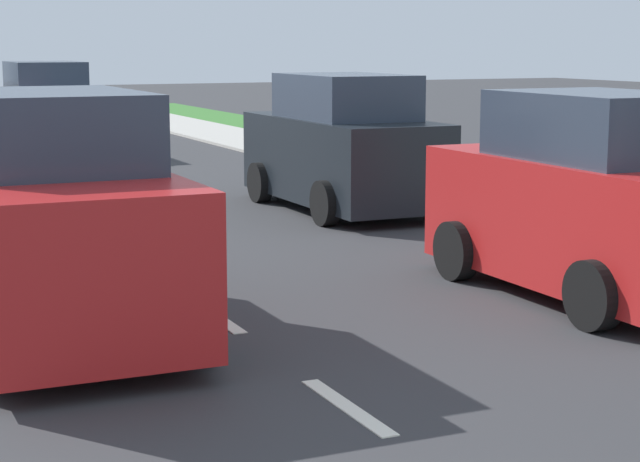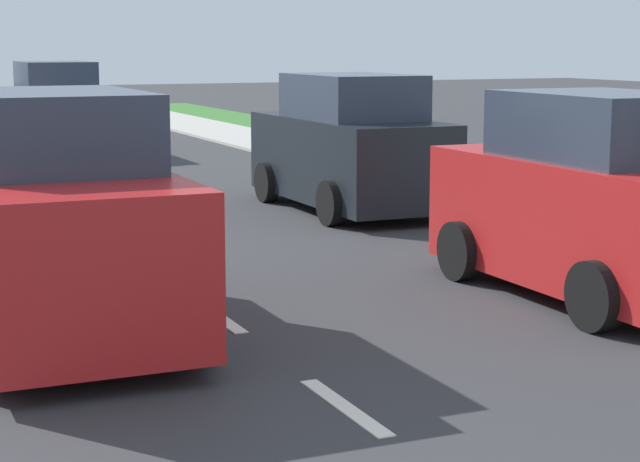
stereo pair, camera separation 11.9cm
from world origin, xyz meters
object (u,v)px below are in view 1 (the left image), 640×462
object	(u,v)px
car_oncoming_lead	(55,223)
car_parked_far	(343,147)
car_parked_curbside	(593,202)
car_outgoing_far	(46,112)

from	to	relation	value
car_oncoming_lead	car_parked_far	distance (m)	8.22
car_oncoming_lead	car_parked_far	xyz separation A→B (m)	(5.74, 5.88, -0.03)
car_parked_curbside	car_parked_far	world-z (taller)	car_parked_far
car_outgoing_far	car_parked_far	xyz separation A→B (m)	(2.70, -11.04, -0.02)
car_parked_curbside	car_parked_far	size ratio (longest dim) A/B	0.92
car_outgoing_far	car_parked_curbside	xyz separation A→B (m)	(2.50, -17.67, -0.03)
car_outgoing_far	car_parked_curbside	size ratio (longest dim) A/B	1.06
car_oncoming_lead	car_outgoing_far	distance (m)	17.19
car_oncoming_lead	car_parked_curbside	xyz separation A→B (m)	(5.53, -0.74, -0.04)
car_outgoing_far	car_parked_far	bearing A→B (deg)	-76.25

